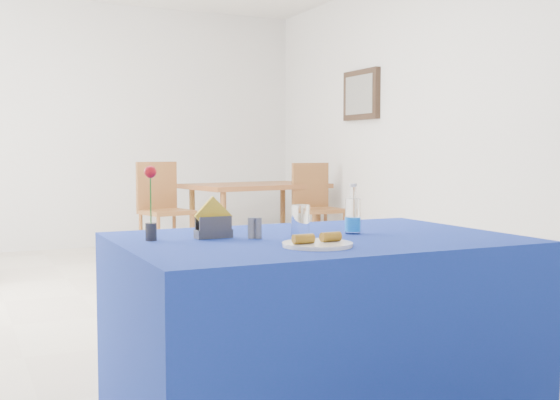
# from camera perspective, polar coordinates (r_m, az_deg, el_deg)

# --- Properties ---
(floor) EXTENTS (7.00, 7.00, 0.00)m
(floor) POSITION_cam_1_polar(r_m,az_deg,el_deg) (5.06, -8.14, -8.75)
(floor) COLOR beige
(floor) RESTS_ON ground
(room_shell) EXTENTS (7.00, 7.00, 7.00)m
(room_shell) POSITION_cam_1_polar(r_m,az_deg,el_deg) (4.98, -8.34, 11.28)
(room_shell) COLOR silver
(room_shell) RESTS_ON ground
(picture_frame) EXTENTS (0.06, 0.64, 0.52)m
(picture_frame) POSITION_cam_1_polar(r_m,az_deg,el_deg) (7.46, 6.62, 8.49)
(picture_frame) COLOR black
(picture_frame) RESTS_ON room_shell
(picture_art) EXTENTS (0.02, 0.52, 0.40)m
(picture_art) POSITION_cam_1_polar(r_m,az_deg,el_deg) (7.44, 6.46, 8.49)
(picture_art) COLOR #998C66
(picture_art) RESTS_ON room_shell
(plate) EXTENTS (0.26, 0.26, 0.01)m
(plate) POSITION_cam_1_polar(r_m,az_deg,el_deg) (2.61, 3.05, -3.62)
(plate) COLOR white
(plate) RESTS_ON blue_table
(drinking_glass) EXTENTS (0.08, 0.08, 0.13)m
(drinking_glass) POSITION_cam_1_polar(r_m,az_deg,el_deg) (2.92, 1.65, -1.67)
(drinking_glass) COLOR white
(drinking_glass) RESTS_ON blue_table
(salt_shaker) EXTENTS (0.03, 0.03, 0.08)m
(salt_shaker) POSITION_cam_1_polar(r_m,az_deg,el_deg) (2.84, -2.34, -2.29)
(salt_shaker) COLOR slate
(salt_shaker) RESTS_ON blue_table
(pepper_shaker) EXTENTS (0.03, 0.03, 0.08)m
(pepper_shaker) POSITION_cam_1_polar(r_m,az_deg,el_deg) (2.84, -1.78, -2.29)
(pepper_shaker) COLOR slate
(pepper_shaker) RESTS_ON blue_table
(blue_table) EXTENTS (1.60, 1.10, 0.76)m
(blue_table) POSITION_cam_1_polar(r_m,az_deg,el_deg) (2.97, 2.98, -10.30)
(blue_table) COLOR navy
(blue_table) RESTS_ON floor
(water_bottle) EXTENTS (0.07, 0.07, 0.21)m
(water_bottle) POSITION_cam_1_polar(r_m,az_deg,el_deg) (3.02, 5.93, -1.39)
(water_bottle) COLOR white
(water_bottle) RESTS_ON blue_table
(napkin_holder) EXTENTS (0.16, 0.07, 0.17)m
(napkin_holder) POSITION_cam_1_polar(r_m,az_deg,el_deg) (2.86, -5.43, -2.13)
(napkin_holder) COLOR #393A3F
(napkin_holder) RESTS_ON blue_table
(rose_vase) EXTENTS (0.05, 0.05, 0.30)m
(rose_vase) POSITION_cam_1_polar(r_m,az_deg,el_deg) (2.81, -10.46, -0.37)
(rose_vase) COLOR #222227
(rose_vase) RESTS_ON blue_table
(oak_table) EXTENTS (1.58, 1.14, 0.76)m
(oak_table) POSITION_cam_1_polar(r_m,az_deg,el_deg) (7.72, -2.02, 0.76)
(oak_table) COLOR brown
(oak_table) RESTS_ON floor
(chair_bg_left) EXTENTS (0.53, 0.53, 1.00)m
(chair_bg_left) POSITION_cam_1_polar(r_m,az_deg,el_deg) (7.25, -9.57, -0.28)
(chair_bg_left) COLOR brown
(chair_bg_left) RESTS_ON floor
(chair_bg_right) EXTENTS (0.47, 0.47, 0.99)m
(chair_bg_right) POSITION_cam_1_polar(r_m,az_deg,el_deg) (7.50, 2.90, -0.16)
(chair_bg_right) COLOR brown
(chair_bg_right) RESTS_ON floor
(banana_pieces) EXTENTS (0.20, 0.05, 0.04)m
(banana_pieces) POSITION_cam_1_polar(r_m,az_deg,el_deg) (2.60, 3.06, -3.08)
(banana_pieces) COLOR gold
(banana_pieces) RESTS_ON plate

